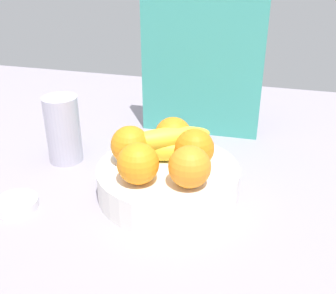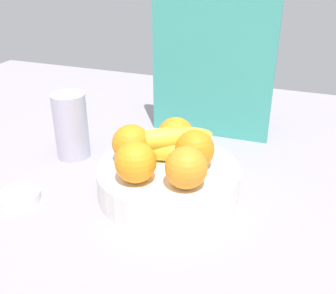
# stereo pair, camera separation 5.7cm
# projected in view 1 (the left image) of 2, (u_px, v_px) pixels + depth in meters

# --- Properties ---
(ground_plane) EXTENTS (1.80, 1.40, 0.03)m
(ground_plane) POSITION_uv_depth(u_px,v_px,m) (158.00, 202.00, 0.77)
(ground_plane) COLOR gray
(fruit_bowl) EXTENTS (0.26, 0.26, 0.06)m
(fruit_bowl) POSITION_uv_depth(u_px,v_px,m) (168.00, 180.00, 0.76)
(fruit_bowl) COLOR white
(fruit_bowl) RESTS_ON ground_plane
(orange_front_left) EXTENTS (0.07, 0.07, 0.07)m
(orange_front_left) POSITION_uv_depth(u_px,v_px,m) (138.00, 164.00, 0.68)
(orange_front_left) COLOR orange
(orange_front_left) RESTS_ON fruit_bowl
(orange_front_right) EXTENTS (0.07, 0.07, 0.07)m
(orange_front_right) POSITION_uv_depth(u_px,v_px,m) (190.00, 167.00, 0.67)
(orange_front_right) COLOR orange
(orange_front_right) RESTS_ON fruit_bowl
(orange_center) EXTENTS (0.07, 0.07, 0.07)m
(orange_center) POSITION_uv_depth(u_px,v_px,m) (194.00, 148.00, 0.73)
(orange_center) COLOR orange
(orange_center) RESTS_ON fruit_bowl
(orange_back_left) EXTENTS (0.07, 0.07, 0.07)m
(orange_back_left) POSITION_uv_depth(u_px,v_px,m) (173.00, 136.00, 0.78)
(orange_back_left) COLOR orange
(orange_back_left) RESTS_ON fruit_bowl
(orange_back_right) EXTENTS (0.07, 0.07, 0.07)m
(orange_back_right) POSITION_uv_depth(u_px,v_px,m) (130.00, 145.00, 0.74)
(orange_back_right) COLOR orange
(orange_back_right) RESTS_ON fruit_bowl
(banana_bunch) EXTENTS (0.17, 0.12, 0.06)m
(banana_bunch) POSITION_uv_depth(u_px,v_px,m) (166.00, 144.00, 0.75)
(banana_bunch) COLOR yellow
(banana_bunch) RESTS_ON fruit_bowl
(cutting_board) EXTENTS (0.28, 0.02, 0.36)m
(cutting_board) POSITION_uv_depth(u_px,v_px,m) (201.00, 60.00, 0.93)
(cutting_board) COLOR teal
(cutting_board) RESTS_ON ground_plane
(thermos_tumbler) EXTENTS (0.07, 0.07, 0.14)m
(thermos_tumbler) POSITION_uv_depth(u_px,v_px,m) (63.00, 129.00, 0.86)
(thermos_tumbler) COLOR #B9B4C5
(thermos_tumbler) RESTS_ON ground_plane
(jar_lid) EXTENTS (0.08, 0.08, 0.02)m
(jar_lid) POSITION_uv_depth(u_px,v_px,m) (16.00, 204.00, 0.72)
(jar_lid) COLOR silver
(jar_lid) RESTS_ON ground_plane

